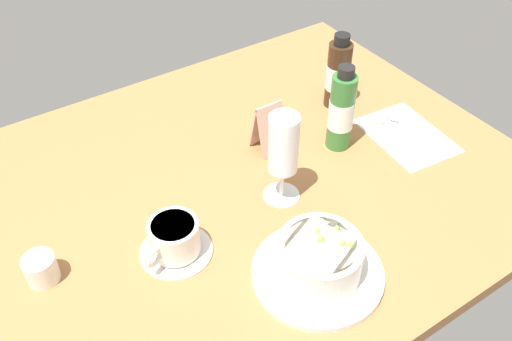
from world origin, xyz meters
The scene contains 9 objects.
ground_plane centered at (0.00, 0.00, -1.50)cm, with size 110.00×84.00×3.00cm, color #9E6B3D.
porridge_bowl centered at (0.44, -25.35, 3.60)cm, with size 21.01×21.01×8.27cm.
cutlery_setting centered at (37.90, -6.89, 0.24)cm, with size 15.70×20.53×0.90cm.
coffee_cup centered at (-16.48, -8.68, 3.23)cm, with size 12.40×12.05×6.64cm.
creamer_jug centered at (-36.20, -1.96, 2.43)cm, with size 6.05×5.11×5.33cm.
wine_glass centered at (5.88, -7.29, 11.17)cm, with size 6.75×6.75×17.72cm.
sauce_bottle_green centered at (23.94, -1.53, 8.27)cm, with size 5.01×5.01×18.14cm.
sauce_bottle_brown centered at (32.77, 9.94, 7.64)cm, with size 5.19×5.19×16.90cm.
menu_card centered at (11.66, 5.43, 5.21)cm, with size 5.83×5.50×10.52cm.
Camera 1 is at (-38.35, -65.62, 71.37)cm, focal length 39.03 mm.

